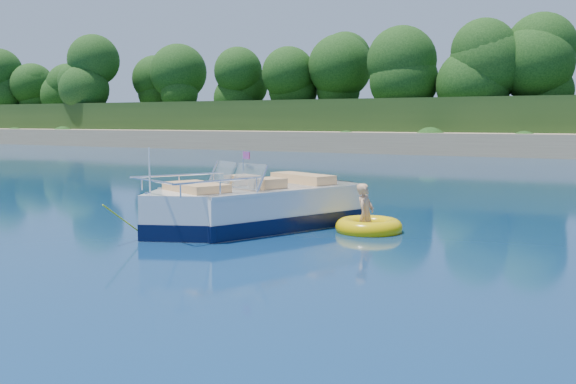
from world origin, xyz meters
name	(u,v)px	position (x,y,z in m)	size (l,w,h in m)	color
ground	(235,268)	(0.00, 0.00, 0.00)	(160.00, 160.00, 0.00)	#092343
shoreline	(572,134)	(0.00, 63.77, 0.98)	(170.00, 59.00, 6.00)	#A0805D
treeline	(549,75)	(0.04, 41.01, 5.55)	(150.00, 7.12, 8.19)	black
motorboat	(250,210)	(-1.85, 3.45, 0.41)	(3.79, 5.89, 2.09)	white
tow_tube	(369,227)	(0.66, 4.23, 0.10)	(1.89, 1.89, 0.38)	#E3BA05
boy	(366,232)	(0.62, 4.16, 0.00)	(0.50, 0.33, 1.38)	tan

